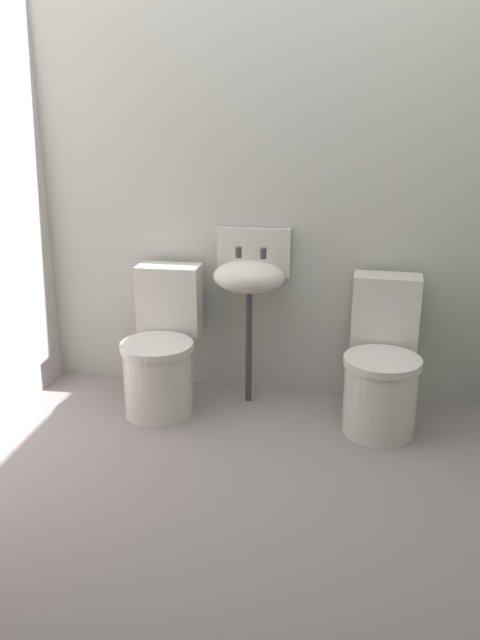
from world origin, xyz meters
name	(u,v)px	position (x,y,z in m)	size (l,w,h in m)	color
ground_plane	(230,488)	(0.00, 0.00, -0.04)	(3.02, 2.49, 0.08)	gray
wall_back	(266,181)	(0.00, 1.10, 1.24)	(3.02, 0.10, 2.48)	#B9B9B0
toilet_left	(162,354)	(-0.53, 0.70, 0.32)	(0.41, 0.60, 0.78)	silver
toilet_right	(382,369)	(0.69, 0.70, 0.32)	(0.42, 0.61, 0.78)	silver
sink	(250,275)	(-0.06, 0.88, 0.75)	(0.42, 0.35, 0.99)	#423C40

